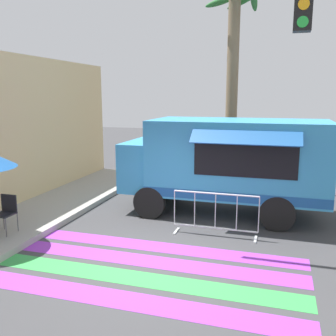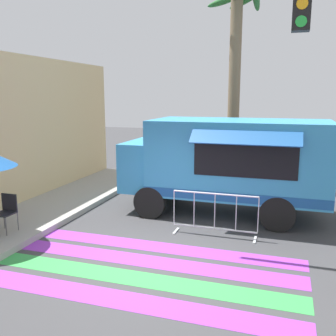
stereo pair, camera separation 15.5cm
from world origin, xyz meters
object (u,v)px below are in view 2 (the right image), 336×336
(barricade_front, at_px, (215,215))
(palm_tree, at_px, (235,61))
(food_truck, at_px, (223,160))
(folding_chair, at_px, (7,209))

(barricade_front, bearing_deg, palm_tree, 94.32)
(food_truck, xyz_separation_m, folding_chair, (-4.57, -3.42, -0.88))
(food_truck, relative_size, barricade_front, 2.74)
(food_truck, distance_m, barricade_front, 2.14)
(folding_chair, relative_size, barricade_front, 0.43)
(palm_tree, bearing_deg, folding_chair, -120.35)
(folding_chair, xyz_separation_m, barricade_front, (4.71, 1.55, -0.16))
(food_truck, bearing_deg, folding_chair, -143.20)
(barricade_front, xyz_separation_m, palm_tree, (-0.43, 5.75, 4.04))
(food_truck, relative_size, palm_tree, 0.78)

